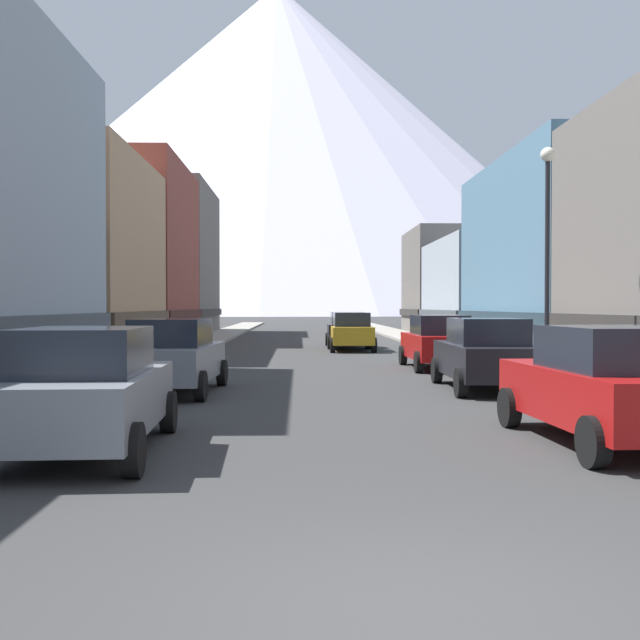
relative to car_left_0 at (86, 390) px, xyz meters
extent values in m
plane|color=#333333|center=(3.80, -5.66, -0.90)|extent=(400.00, 400.00, 0.00)
cube|color=gray|center=(-2.45, 29.34, -0.82)|extent=(2.50, 100.00, 0.15)
cube|color=gray|center=(10.05, 29.34, -0.82)|extent=(2.50, 100.00, 0.15)
cube|color=tan|center=(-8.55, 21.90, 3.32)|extent=(9.70, 11.18, 8.44)
cube|color=brown|center=(-8.55, 21.90, 0.70)|extent=(10.00, 11.18, 0.50)
cube|color=brown|center=(-7.13, 34.10, 4.28)|extent=(6.86, 12.26, 10.36)
cube|color=#3B1B16|center=(-7.13, 34.10, 0.70)|extent=(7.16, 12.26, 0.50)
cube|color=#66605B|center=(-8.38, 46.82, 4.61)|extent=(9.35, 12.81, 11.02)
cube|color=#2D2B29|center=(-8.38, 46.82, 0.70)|extent=(9.65, 12.81, 0.50)
cube|color=slate|center=(14.44, 20.98, 3.22)|extent=(6.28, 13.76, 8.25)
cube|color=#22333F|center=(14.44, 20.98, 0.70)|extent=(6.58, 13.76, 0.50)
cube|color=#99A5B2|center=(14.63, 34.48, 2.13)|extent=(6.66, 12.06, 6.06)
cube|color=#444A50|center=(14.63, 34.48, 0.70)|extent=(6.96, 12.06, 0.50)
cube|color=#66605B|center=(15.02, 45.84, 2.98)|extent=(7.45, 9.47, 7.77)
cube|color=#2D2B29|center=(15.02, 45.84, 0.70)|extent=(7.75, 9.47, 0.50)
cube|color=slate|center=(0.00, 0.06, -0.16)|extent=(2.02, 4.47, 0.80)
cube|color=#1E232D|center=(0.01, -0.19, 0.56)|extent=(1.69, 2.27, 0.64)
cylinder|color=black|center=(-0.99, 1.67, -0.56)|extent=(0.25, 0.69, 0.68)
cylinder|color=black|center=(0.85, 1.75, -0.56)|extent=(0.25, 0.69, 0.68)
cylinder|color=black|center=(0.99, -1.55, -0.56)|extent=(0.25, 0.69, 0.68)
cube|color=slate|center=(0.00, 7.45, -0.16)|extent=(2.01, 4.47, 0.80)
cube|color=#1E232D|center=(-0.01, 7.20, 0.56)|extent=(1.68, 2.26, 0.64)
cylinder|color=black|center=(-0.86, 9.13, -0.56)|extent=(0.25, 0.69, 0.68)
cylinder|color=black|center=(0.98, 9.06, -0.56)|extent=(0.25, 0.69, 0.68)
cylinder|color=black|center=(-0.99, 5.83, -0.56)|extent=(0.25, 0.69, 0.68)
cylinder|color=black|center=(0.85, 5.76, -0.56)|extent=(0.25, 0.69, 0.68)
cube|color=#9E1111|center=(7.60, 0.53, -0.16)|extent=(2.05, 4.49, 0.80)
cube|color=#1E232D|center=(7.61, 0.28, 0.56)|extent=(1.71, 2.28, 0.64)
cylinder|color=black|center=(6.60, 2.13, -0.56)|extent=(0.25, 0.69, 0.68)
cylinder|color=black|center=(8.43, 2.22, -0.56)|extent=(0.25, 0.69, 0.68)
cylinder|color=black|center=(6.76, -1.16, -0.56)|extent=(0.25, 0.69, 0.68)
cube|color=black|center=(7.60, 7.91, -0.16)|extent=(1.91, 4.43, 0.80)
cube|color=#1E232D|center=(7.59, 7.66, 0.56)|extent=(1.64, 2.23, 0.64)
cylinder|color=black|center=(6.70, 9.58, -0.56)|extent=(0.23, 0.68, 0.68)
cylinder|color=black|center=(8.54, 9.55, -0.56)|extent=(0.23, 0.68, 0.68)
cylinder|color=black|center=(6.65, 6.28, -0.56)|extent=(0.23, 0.68, 0.68)
cylinder|color=black|center=(8.49, 6.25, -0.56)|extent=(0.23, 0.68, 0.68)
cube|color=#9E1111|center=(7.60, 14.27, -0.16)|extent=(1.89, 4.42, 0.80)
cube|color=#1E232D|center=(7.60, 14.02, 0.56)|extent=(1.62, 2.22, 0.64)
cylinder|color=black|center=(6.66, 15.91, -0.56)|extent=(0.23, 0.68, 0.68)
cylinder|color=black|center=(8.50, 15.93, -0.56)|extent=(0.23, 0.68, 0.68)
cylinder|color=black|center=(6.70, 12.61, -0.56)|extent=(0.23, 0.68, 0.68)
cylinder|color=black|center=(8.54, 12.63, -0.56)|extent=(0.23, 0.68, 0.68)
cube|color=black|center=(5.40, 27.18, -0.16)|extent=(1.84, 4.40, 0.80)
cube|color=#1E232D|center=(5.40, 26.93, 0.56)|extent=(1.60, 2.20, 0.64)
cylinder|color=black|center=(4.48, 28.83, -0.56)|extent=(0.22, 0.68, 0.68)
cylinder|color=black|center=(6.32, 28.83, -0.56)|extent=(0.22, 0.68, 0.68)
cylinder|color=black|center=(4.48, 25.53, -0.56)|extent=(0.22, 0.68, 0.68)
cylinder|color=black|center=(6.32, 25.53, -0.56)|extent=(0.22, 0.68, 0.68)
cube|color=#B28419|center=(5.40, 24.47, -0.16)|extent=(1.84, 4.40, 0.80)
cube|color=#1E232D|center=(5.40, 24.22, 0.56)|extent=(1.60, 2.20, 0.64)
cylinder|color=black|center=(4.48, 26.12, -0.56)|extent=(0.22, 0.68, 0.68)
cylinder|color=black|center=(6.32, 26.12, -0.56)|extent=(0.22, 0.68, 0.68)
cylinder|color=black|center=(4.48, 22.82, -0.56)|extent=(0.22, 0.68, 0.68)
cylinder|color=black|center=(6.32, 22.82, -0.56)|extent=(0.22, 0.68, 0.68)
cylinder|color=brown|center=(10.80, 12.45, -0.58)|extent=(0.36, 0.36, 0.35)
sphere|color=#34812E|center=(10.80, 12.45, -0.15)|extent=(0.64, 0.64, 0.64)
cylinder|color=black|center=(9.15, 7.91, 2.00)|extent=(0.12, 0.12, 5.50)
sphere|color=white|center=(9.15, 7.91, 4.93)|extent=(0.36, 0.36, 0.36)
cone|color=silver|center=(-4.67, 254.34, 55.82)|extent=(239.70, 239.70, 113.44)
camera|label=1|loc=(3.00, -10.71, 1.18)|focal=42.53mm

